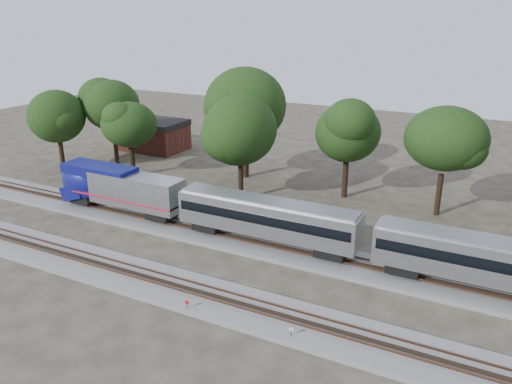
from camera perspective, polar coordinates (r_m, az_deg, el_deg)
ground at (r=44.13m, az=-7.57°, el=-8.26°), size 160.00×160.00×0.00m
track_far at (r=48.54m, az=-3.59°, el=-5.12°), size 160.00×5.00×0.73m
track_near at (r=41.24m, az=-10.75°, el=-10.28°), size 160.00×5.00×0.73m
switch_stand_red at (r=37.40m, az=-7.89°, el=-12.68°), size 0.33×0.06×1.05m
switch_stand_white at (r=34.46m, az=4.04°, el=-15.70°), size 0.33×0.06×1.03m
switch_lever at (r=37.10m, az=-4.84°, el=-13.80°), size 0.57×0.44×0.30m
brick_building at (r=81.11m, az=-11.62°, el=6.43°), size 9.86×6.98×4.73m
tree_0 at (r=72.89m, az=-21.83°, el=8.01°), size 7.60×7.60×10.71m
tree_1 at (r=73.06m, az=-16.17°, el=9.52°), size 8.68×8.68×12.23m
tree_2 at (r=67.12m, az=-14.30°, el=7.47°), size 7.10×7.10×10.01m
tree_3 at (r=64.33m, az=-1.24°, el=9.85°), size 9.65×9.65×13.61m
tree_4 at (r=56.34m, az=-1.82°, el=7.06°), size 8.35×8.35×11.77m
tree_5 at (r=57.99m, az=10.47°, el=6.70°), size 7.94×7.94×11.19m
tree_6 at (r=55.12m, az=20.90°, el=5.72°), size 8.58×8.58×12.09m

